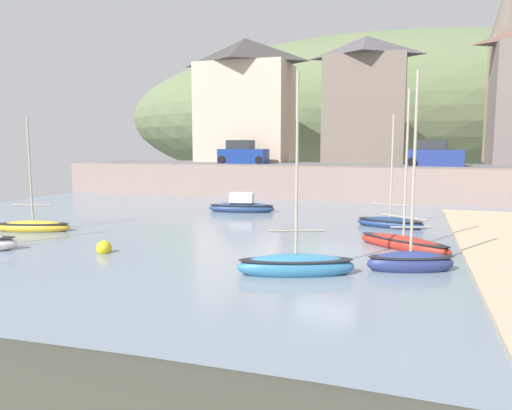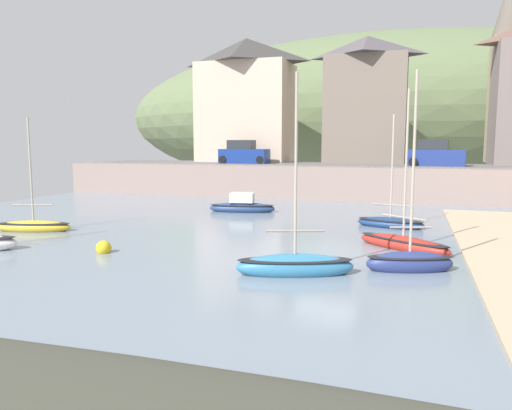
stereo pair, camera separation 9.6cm
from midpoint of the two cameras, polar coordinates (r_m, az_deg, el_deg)
ground at (r=9.76m, az=6.40°, el=-16.58°), size 48.00×41.00×0.61m
quay_seawall at (r=36.06m, az=12.65°, el=2.73°), size 48.00×9.40×2.40m
hillside_backdrop at (r=73.68m, az=15.43°, el=9.92°), size 80.00×44.00×22.40m
waterfront_building_left at (r=46.18m, az=-1.32°, el=12.23°), size 8.58×5.85×11.22m
waterfront_building_centre at (r=43.87m, az=12.58°, el=11.99°), size 7.04×5.02×10.72m
church_with_spire at (r=48.61m, az=27.29°, el=14.59°), size 3.00×3.00×16.58m
motorboat_with_cabin at (r=29.30m, az=-1.80°, el=-0.16°), size 4.15×2.04×1.30m
sailboat_tall_mast at (r=15.46m, az=4.51°, el=-7.00°), size 3.86×2.27×6.42m
sailboat_blue_trim at (r=16.60m, az=17.47°, el=-6.25°), size 2.97×1.77×6.54m
sailboat_nearest_shore at (r=19.83m, az=16.74°, el=-4.21°), size 3.89×3.02×6.28m
sailboat_far_left at (r=24.87m, az=15.32°, el=-1.94°), size 3.50×2.01×5.62m
rowboat_small_beached at (r=25.13m, az=-24.73°, el=-2.23°), size 3.62×1.92×5.44m
parked_car_near_slipway at (r=41.34m, az=-1.64°, el=6.02°), size 4.13×1.82×1.95m
parked_car_by_wall at (r=39.07m, az=20.11°, el=5.51°), size 4.27×2.16×1.95m
mooring_buoy at (r=19.25m, az=-17.52°, el=-4.85°), size 0.58×0.58×0.58m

